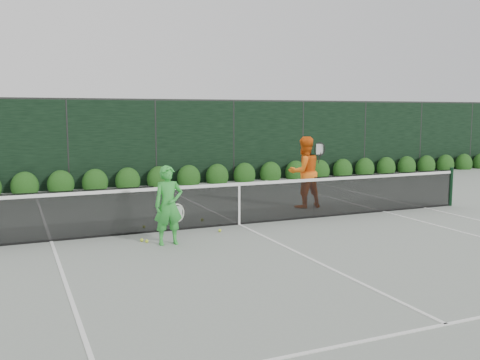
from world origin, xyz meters
name	(u,v)px	position (x,y,z in m)	size (l,w,h in m)	color
ground	(239,225)	(0.00, 0.00, 0.00)	(80.00, 80.00, 0.00)	gray
tennis_net	(238,202)	(-0.02, 0.00, 0.53)	(12.90, 0.10, 1.07)	black
player_woman	(169,205)	(-1.99, -1.14, 0.78)	(0.64, 0.38, 1.55)	green
player_man	(304,172)	(2.52, 1.38, 0.97)	(0.98, 0.76, 1.94)	orange
court_lines	(239,224)	(0.00, 0.00, 0.01)	(11.03, 23.83, 0.01)	white
windscreen_fence	(298,171)	(0.00, -2.71, 1.51)	(32.00, 21.07, 3.06)	black
hedge_row	(159,179)	(0.00, 7.15, 0.23)	(31.66, 0.65, 0.94)	#18370F
tennis_balls	(172,231)	(-1.65, -0.18, 0.03)	(1.86, 1.66, 0.07)	#C0DA30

